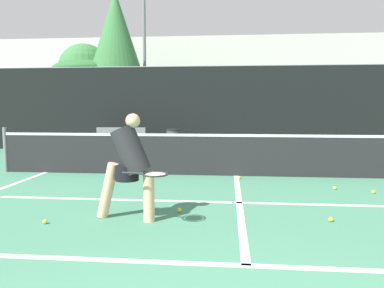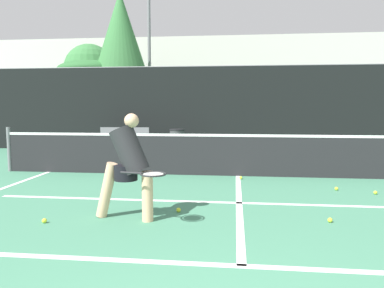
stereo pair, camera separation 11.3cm
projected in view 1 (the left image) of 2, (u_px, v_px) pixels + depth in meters
court_baseline_near at (246, 266)px, 3.72m from camera, size 11.00×0.10×0.01m
court_service_line at (239, 203)px, 6.13m from camera, size 8.25×0.10×0.01m
court_center_mark at (239, 203)px, 6.10m from camera, size 0.10×4.80×0.01m
net at (236, 153)px, 8.42m from camera, size 11.09×0.09×1.07m
fence_back at (234, 109)px, 12.84m from camera, size 24.00×0.06×2.95m
player_practicing at (130, 163)px, 5.14m from camera, size 1.14×0.71×1.49m
tennis_ball_scattered_0 at (239, 178)px, 8.11m from camera, size 0.07×0.07×0.07m
tennis_ball_scattered_1 at (331, 219)px, 5.13m from camera, size 0.07×0.07×0.07m
tennis_ball_scattered_3 at (179, 210)px, 5.59m from camera, size 0.07×0.07×0.07m
tennis_ball_scattered_5 at (373, 192)px, 6.77m from camera, size 0.07×0.07×0.07m
tennis_ball_scattered_6 at (335, 188)px, 7.08m from camera, size 0.07×0.07×0.07m
tennis_ball_scattered_8 at (45, 221)px, 5.04m from camera, size 0.07×0.07×0.07m
tennis_ball_scattered_9 at (146, 175)px, 8.35m from camera, size 0.07×0.07×0.07m
courtside_bench at (120, 139)px, 12.39m from camera, size 1.66×0.47×0.86m
trash_bin at (174, 141)px, 12.30m from camera, size 0.50×0.50×0.82m
parked_car at (252, 130)px, 15.95m from camera, size 1.81×4.67×1.32m
floodlight_mast at (144, 9)px, 18.55m from camera, size 1.10×0.24×10.25m
tree_west at (87, 71)px, 17.77m from camera, size 3.21×3.21×3.72m
tree_mid at (84, 70)px, 20.90m from camera, size 2.85×2.85×5.01m
tree_east at (116, 35)px, 17.17m from camera, size 2.56×2.56×6.84m
building_far at (231, 84)px, 24.91m from camera, size 36.00×2.40×5.97m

